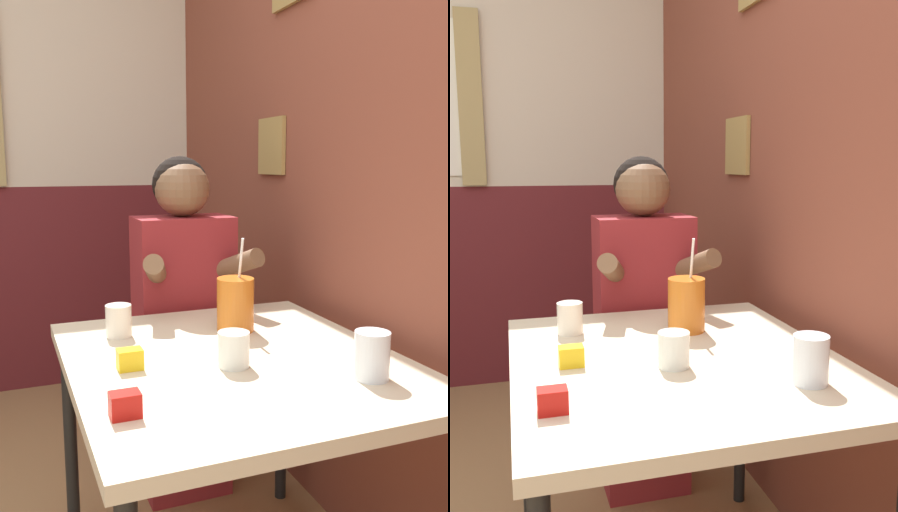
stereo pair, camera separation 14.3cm
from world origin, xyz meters
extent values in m
cube|color=brown|center=(1.31, 1.15, 1.35)|extent=(0.06, 4.31, 2.70)
cube|color=olive|center=(1.27, 1.19, 1.29)|extent=(0.02, 0.21, 0.22)
cube|color=beige|center=(0.80, 0.44, 0.72)|extent=(0.82, 0.96, 0.04)
cylinder|color=black|center=(0.43, 0.87, 0.35)|extent=(0.04, 0.04, 0.70)
cylinder|color=black|center=(1.17, 0.87, 0.35)|extent=(0.04, 0.04, 0.70)
cube|color=maroon|center=(0.86, 1.05, 0.23)|extent=(0.31, 0.20, 0.46)
cube|color=maroon|center=(0.86, 1.05, 0.75)|extent=(0.34, 0.20, 0.57)
sphere|color=black|center=(0.86, 1.08, 1.15)|extent=(0.20, 0.20, 0.20)
sphere|color=brown|center=(0.86, 1.05, 1.13)|extent=(0.19, 0.19, 0.19)
cylinder|color=brown|center=(0.72, 0.91, 0.88)|extent=(0.14, 0.27, 0.15)
cylinder|color=brown|center=(0.99, 0.91, 0.88)|extent=(0.14, 0.27, 0.15)
cylinder|color=#C6661E|center=(0.89, 0.65, 0.81)|extent=(0.11, 0.11, 0.16)
cylinder|color=white|center=(0.91, 0.65, 0.94)|extent=(0.01, 0.04, 0.14)
cylinder|color=silver|center=(1.03, 0.18, 0.79)|extent=(0.08, 0.08, 0.11)
cylinder|color=silver|center=(0.77, 0.37, 0.78)|extent=(0.08, 0.08, 0.09)
cylinder|color=silver|center=(0.56, 0.72, 0.78)|extent=(0.07, 0.07, 0.09)
cube|color=#B7140F|center=(0.47, 0.19, 0.76)|extent=(0.06, 0.04, 0.05)
cube|color=yellow|center=(0.53, 0.44, 0.76)|extent=(0.06, 0.04, 0.05)
camera|label=1|loc=(0.26, -0.86, 1.22)|focal=40.00mm
camera|label=2|loc=(0.40, -0.91, 1.22)|focal=40.00mm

